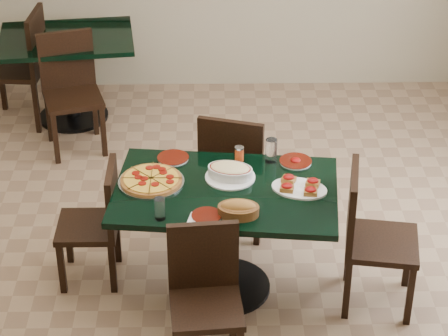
{
  "coord_description": "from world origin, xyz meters",
  "views": [
    {
      "loc": [
        0.01,
        -4.61,
        3.53
      ],
      "look_at": [
        0.09,
        0.0,
        0.74
      ],
      "focal_mm": 70.0,
      "sensor_mm": 36.0,
      "label": 1
    }
  ],
  "objects_px": {
    "chair_near": "(205,290)",
    "back_table": "(69,62)",
    "bread_basket": "(238,209)",
    "chair_right": "(368,232)",
    "bruschetta_platter": "(299,186)",
    "chair_far": "(235,167)",
    "pepperoni_pizza": "(151,180)",
    "lasagna_casserole": "(230,171)",
    "back_chair_near": "(70,85)",
    "main_table": "(226,214)",
    "back_chair_left": "(25,61)",
    "chair_left": "(98,219)"
  },
  "relations": [
    {
      "from": "main_table",
      "to": "bread_basket",
      "type": "xyz_separation_m",
      "value": [
        0.07,
        -0.28,
        0.22
      ]
    },
    {
      "from": "chair_far",
      "to": "lasagna_casserole",
      "type": "distance_m",
      "value": 0.57
    },
    {
      "from": "chair_right",
      "to": "bruschetta_platter",
      "type": "relative_size",
      "value": 2.35
    },
    {
      "from": "back_table",
      "to": "chair_right",
      "type": "xyz_separation_m",
      "value": [
        2.12,
        -2.47,
        -0.01
      ]
    },
    {
      "from": "chair_right",
      "to": "back_chair_left",
      "type": "distance_m",
      "value": 3.46
    },
    {
      "from": "back_chair_near",
      "to": "pepperoni_pizza",
      "type": "distance_m",
      "value": 1.99
    },
    {
      "from": "back_chair_near",
      "to": "lasagna_casserole",
      "type": "relative_size",
      "value": 3.0
    },
    {
      "from": "chair_right",
      "to": "bruschetta_platter",
      "type": "xyz_separation_m",
      "value": [
        -0.41,
        0.11,
        0.26
      ]
    },
    {
      "from": "back_table",
      "to": "chair_right",
      "type": "bearing_deg",
      "value": -56.39
    },
    {
      "from": "chair_left",
      "to": "chair_far",
      "type": "bearing_deg",
      "value": 119.2
    },
    {
      "from": "chair_far",
      "to": "pepperoni_pizza",
      "type": "distance_m",
      "value": 0.79
    },
    {
      "from": "bruschetta_platter",
      "to": "lasagna_casserole",
      "type": "bearing_deg",
      "value": -179.45
    },
    {
      "from": "lasagna_casserole",
      "to": "bruschetta_platter",
      "type": "relative_size",
      "value": 0.79
    },
    {
      "from": "bread_basket",
      "to": "pepperoni_pizza",
      "type": "bearing_deg",
      "value": 149.41
    },
    {
      "from": "chair_far",
      "to": "chair_left",
      "type": "distance_m",
      "value": 0.99
    },
    {
      "from": "back_chair_left",
      "to": "main_table",
      "type": "bearing_deg",
      "value": 39.4
    },
    {
      "from": "back_chair_near",
      "to": "back_chair_left",
      "type": "xyz_separation_m",
      "value": [
        -0.42,
        0.4,
        0.03
      ]
    },
    {
      "from": "chair_right",
      "to": "bread_basket",
      "type": "distance_m",
      "value": 0.84
    },
    {
      "from": "pepperoni_pizza",
      "to": "bread_basket",
      "type": "distance_m",
      "value": 0.62
    },
    {
      "from": "chair_right",
      "to": "chair_left",
      "type": "relative_size",
      "value": 1.14
    },
    {
      "from": "main_table",
      "to": "chair_right",
      "type": "relative_size",
      "value": 1.52
    },
    {
      "from": "back_chair_near",
      "to": "bruschetta_platter",
      "type": "height_order",
      "value": "back_chair_near"
    },
    {
      "from": "chair_far",
      "to": "back_chair_left",
      "type": "xyz_separation_m",
      "value": [
        -1.69,
        1.68,
        0.03
      ]
    },
    {
      "from": "chair_left",
      "to": "back_chair_left",
      "type": "height_order",
      "value": "back_chair_left"
    },
    {
      "from": "lasagna_casserole",
      "to": "chair_far",
      "type": "bearing_deg",
      "value": 100.33
    },
    {
      "from": "chair_near",
      "to": "bruschetta_platter",
      "type": "xyz_separation_m",
      "value": [
        0.56,
        0.57,
        0.31
      ]
    },
    {
      "from": "back_table",
      "to": "bread_basket",
      "type": "bearing_deg",
      "value": -70.04
    },
    {
      "from": "back_table",
      "to": "pepperoni_pizza",
      "type": "bearing_deg",
      "value": -77.06
    },
    {
      "from": "pepperoni_pizza",
      "to": "lasagna_casserole",
      "type": "relative_size",
      "value": 1.28
    },
    {
      "from": "back_table",
      "to": "chair_near",
      "type": "relative_size",
      "value": 1.39
    },
    {
      "from": "bruschetta_platter",
      "to": "chair_near",
      "type": "bearing_deg",
      "value": -114.76
    },
    {
      "from": "chair_far",
      "to": "bread_basket",
      "type": "distance_m",
      "value": 0.94
    },
    {
      "from": "back_chair_left",
      "to": "bruschetta_platter",
      "type": "xyz_separation_m",
      "value": [
        2.05,
        -2.32,
        0.22
      ]
    },
    {
      "from": "bruschetta_platter",
      "to": "bread_basket",
      "type": "bearing_deg",
      "value": -125.36
    },
    {
      "from": "chair_right",
      "to": "chair_far",
      "type": "bearing_deg",
      "value": 55.58
    },
    {
      "from": "bread_basket",
      "to": "chair_far",
      "type": "bearing_deg",
      "value": 93.72
    },
    {
      "from": "chair_near",
      "to": "chair_far",
      "type": "bearing_deg",
      "value": 75.73
    },
    {
      "from": "back_chair_left",
      "to": "pepperoni_pizza",
      "type": "bearing_deg",
      "value": 32.08
    },
    {
      "from": "main_table",
      "to": "back_chair_near",
      "type": "bearing_deg",
      "value": 128.36
    },
    {
      "from": "back_table",
      "to": "chair_near",
      "type": "height_order",
      "value": "chair_near"
    },
    {
      "from": "bruschetta_platter",
      "to": "chair_far",
      "type": "bearing_deg",
      "value": 138.95
    },
    {
      "from": "back_table",
      "to": "chair_left",
      "type": "relative_size",
      "value": 1.45
    },
    {
      "from": "main_table",
      "to": "bruschetta_platter",
      "type": "xyz_separation_m",
      "value": [
        0.44,
        -0.02,
        0.21
      ]
    },
    {
      "from": "back_table",
      "to": "pepperoni_pizza",
      "type": "xyz_separation_m",
      "value": [
        0.82,
        -2.27,
        0.24
      ]
    },
    {
      "from": "main_table",
      "to": "bruschetta_platter",
      "type": "distance_m",
      "value": 0.48
    },
    {
      "from": "back_chair_near",
      "to": "pepperoni_pizza",
      "type": "height_order",
      "value": "back_chair_near"
    },
    {
      "from": "chair_near",
      "to": "bread_basket",
      "type": "distance_m",
      "value": 0.49
    },
    {
      "from": "chair_right",
      "to": "bruschetta_platter",
      "type": "bearing_deg",
      "value": 85.19
    },
    {
      "from": "lasagna_casserole",
      "to": "bread_basket",
      "type": "bearing_deg",
      "value": -69.43
    },
    {
      "from": "chair_near",
      "to": "back_table",
      "type": "bearing_deg",
      "value": 106.19
    }
  ]
}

